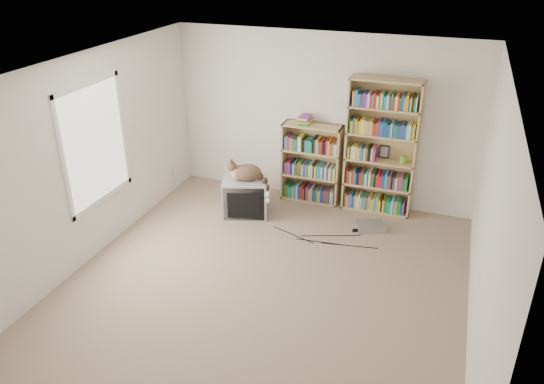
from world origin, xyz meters
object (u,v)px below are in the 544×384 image
(bookcase_tall, at_px, (381,151))
(dvd_player, at_px, (370,226))
(cat, at_px, (249,175))
(bookcase_short, at_px, (312,166))
(crt_tv, at_px, (245,196))

(bookcase_tall, distance_m, dvd_player, 1.09)
(cat, xyz_separation_m, bookcase_tall, (1.68, 0.81, 0.29))
(bookcase_tall, xyz_separation_m, bookcase_short, (-1.00, -0.00, -0.38))
(crt_tv, distance_m, bookcase_tall, 2.04)
(bookcase_tall, bearing_deg, cat, -154.30)
(crt_tv, xyz_separation_m, dvd_player, (1.81, 0.11, -0.23))
(dvd_player, bearing_deg, cat, 161.37)
(crt_tv, relative_size, bookcase_short, 0.65)
(cat, distance_m, bookcase_tall, 1.89)
(bookcase_tall, bearing_deg, crt_tv, -157.02)
(bookcase_tall, relative_size, dvd_player, 5.04)
(crt_tv, distance_m, dvd_player, 1.83)
(cat, relative_size, bookcase_short, 0.59)
(crt_tv, bearing_deg, cat, -49.24)
(crt_tv, height_order, cat, cat)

